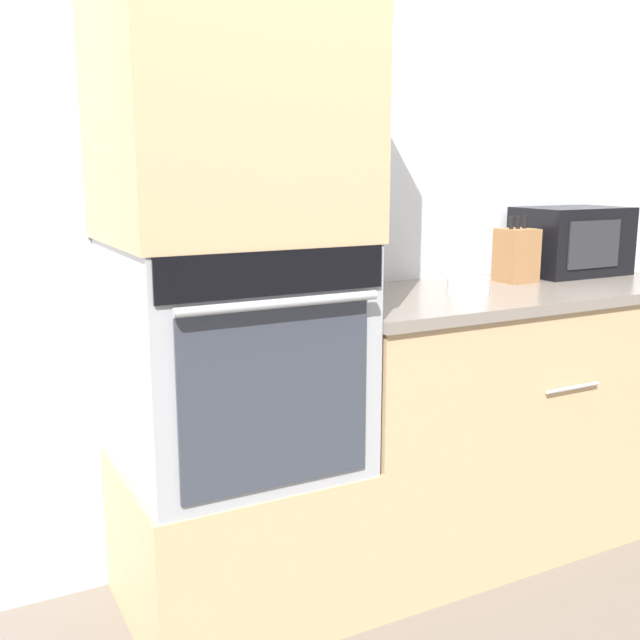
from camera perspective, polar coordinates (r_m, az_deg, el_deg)
name	(u,v)px	position (r m, az deg, el deg)	size (l,w,h in m)	color
ground_plane	(382,626)	(2.38, 4.74, -22.20)	(12.00, 12.00, 0.00)	#6B6056
wall_back	(286,189)	(2.53, -2.63, 9.95)	(8.00, 0.05, 2.50)	silver
oven_cabinet_base	(237,534)	(2.36, -6.33, -15.92)	(0.66, 0.60, 0.47)	tan
wall_oven	(233,354)	(2.16, -6.62, -2.60)	(0.64, 0.64, 0.65)	#9EA0A5
oven_cabinet_upper	(226,71)	(2.11, -7.17, 18.27)	(0.66, 0.60, 0.90)	tan
counter_unit	(503,412)	(2.79, 13.80, -6.84)	(1.42, 0.63, 0.91)	tan
microwave	(571,241)	(3.06, 18.58, 5.73)	(0.41, 0.28, 0.26)	black
knife_block	(516,255)	(2.80, 14.73, 4.82)	(0.12, 0.12, 0.24)	olive
bowl	(468,286)	(2.50, 11.23, 2.58)	(0.14, 0.14, 0.05)	white
condiment_jar_near	(498,264)	(2.89, 13.41, 4.17)	(0.04, 0.04, 0.11)	#427047
condiment_jar_mid	(358,276)	(2.50, 2.92, 3.40)	(0.06, 0.06, 0.11)	#427047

